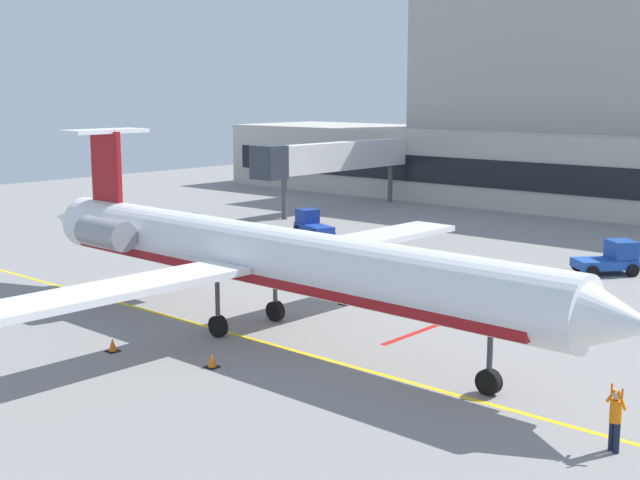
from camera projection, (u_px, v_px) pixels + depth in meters
ground at (213, 321)px, 38.26m from camera, size 120.00×120.00×0.11m
terminal_building at (599, 126)px, 74.23m from camera, size 78.69×14.33×19.93m
jet_bridge_west at (331, 158)px, 71.94m from camera, size 2.40×18.38×6.01m
regional_jet at (261, 256)px, 35.78m from camera, size 33.36×26.96×8.32m
baggage_tug at (312, 224)px, 60.38m from camera, size 3.82×2.65×1.86m
pushback_tractor at (611, 258)px, 47.88m from camera, size 3.59×3.78×1.89m
marshaller at (615, 418)px, 24.15m from camera, size 0.78×0.46×1.98m
safety_cone_alpha at (344, 299)px, 41.07m from camera, size 0.47×0.47×0.55m
safety_cone_bravo at (113, 346)px, 33.62m from camera, size 0.47×0.47×0.55m
safety_cone_charlie at (64, 302)px, 40.61m from camera, size 0.47×0.47×0.55m
safety_cone_delta at (212, 361)px, 31.68m from camera, size 0.47×0.47×0.55m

